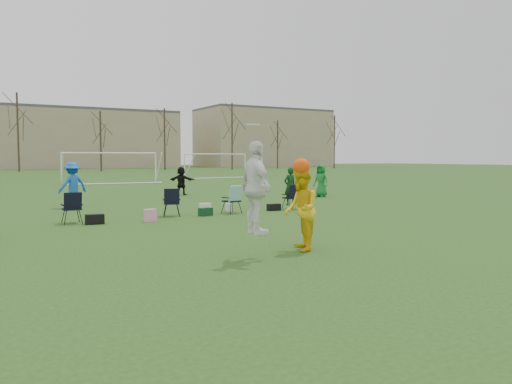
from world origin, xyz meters
TOP-DOWN VIEW (x-y plane):
  - ground at (0.00, 0.00)m, footprint 260.00×260.00m
  - fielder_blue at (-1.91, 12.86)m, footprint 1.35×1.05m
  - fielder_green_far at (10.25, 12.45)m, footprint 0.76×0.95m
  - fielder_black at (4.37, 17.14)m, footprint 1.37×1.28m
  - center_contest at (0.26, 0.37)m, footprint 2.04×1.41m
  - sideline_setup at (2.09, 7.92)m, footprint 8.86×2.14m
  - goal_mid at (4.00, 32.00)m, footprint 7.40×0.63m
  - goal_right at (16.00, 38.00)m, footprint 7.35×1.14m
  - tree_line at (0.24, 69.85)m, footprint 110.28×3.28m
  - building_row at (6.73, 96.00)m, footprint 126.00×16.00m

SIDE VIEW (x-z plane):
  - ground at x=0.00m, z-range 0.00..0.00m
  - sideline_setup at x=2.09m, z-range -0.31..1.33m
  - fielder_black at x=4.37m, z-range 0.00..1.54m
  - fielder_green_far at x=10.25m, z-range 0.00..1.68m
  - fielder_blue at x=-1.91m, z-range 0.00..1.84m
  - center_contest at x=0.26m, z-range -0.19..2.50m
  - goal_mid at x=4.00m, z-range 0.69..3.15m
  - goal_right at x=16.00m, z-range 0.69..3.15m
  - tree_line at x=0.24m, z-range -0.61..10.79m
  - building_row at x=6.73m, z-range -0.51..12.49m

